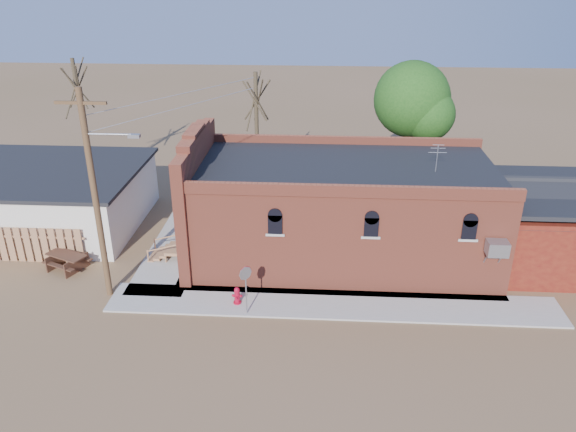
# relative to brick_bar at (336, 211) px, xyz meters

# --- Properties ---
(ground) EXTENTS (120.00, 120.00, 0.00)m
(ground) POSITION_rel_brick_bar_xyz_m (-1.64, -5.49, -2.34)
(ground) COLOR brown
(ground) RESTS_ON ground
(sidewalk_south) EXTENTS (19.00, 2.20, 0.08)m
(sidewalk_south) POSITION_rel_brick_bar_xyz_m (-0.14, -4.59, -2.30)
(sidewalk_south) COLOR #9E9991
(sidewalk_south) RESTS_ON ground
(sidewalk_west) EXTENTS (2.60, 10.00, 0.08)m
(sidewalk_west) POSITION_rel_brick_bar_xyz_m (-7.94, 0.51, -2.30)
(sidewalk_west) COLOR #9E9991
(sidewalk_west) RESTS_ON ground
(brick_bar) EXTENTS (16.40, 7.97, 6.30)m
(brick_bar) POSITION_rel_brick_bar_xyz_m (0.00, 0.00, 0.00)
(brick_bar) COLOR #A84933
(brick_bar) RESTS_ON ground
(red_shed) EXTENTS (5.40, 6.40, 4.30)m
(red_shed) POSITION_rel_brick_bar_xyz_m (9.86, 0.01, -0.07)
(red_shed) COLOR #5A130F
(red_shed) RESTS_ON ground
(wood_fence) EXTENTS (5.20, 0.10, 1.80)m
(wood_fence) POSITION_rel_brick_bar_xyz_m (-14.44, -1.69, -1.44)
(wood_fence) COLOR #925D42
(wood_fence) RESTS_ON ground
(utility_pole) EXTENTS (3.12, 0.26, 9.00)m
(utility_pole) POSITION_rel_brick_bar_xyz_m (-9.79, -4.29, 2.43)
(utility_pole) COLOR #4C361E
(utility_pole) RESTS_ON ground
(tree_bare_near) EXTENTS (2.80, 2.80, 7.65)m
(tree_bare_near) POSITION_rel_brick_bar_xyz_m (-4.64, 7.51, 3.62)
(tree_bare_near) COLOR #4A402A
(tree_bare_near) RESTS_ON ground
(tree_bare_far) EXTENTS (2.80, 2.80, 8.16)m
(tree_bare_far) POSITION_rel_brick_bar_xyz_m (-15.64, 8.51, 4.02)
(tree_bare_far) COLOR #4A402A
(tree_bare_far) RESTS_ON ground
(tree_leafy) EXTENTS (4.40, 4.40, 8.15)m
(tree_leafy) POSITION_rel_brick_bar_xyz_m (4.36, 8.01, 3.59)
(tree_leafy) COLOR #4A402A
(tree_leafy) RESTS_ON ground
(fire_hydrant) EXTENTS (0.45, 0.45, 0.77)m
(fire_hydrant) POSITION_rel_brick_bar_xyz_m (-4.17, -4.79, -1.88)
(fire_hydrant) COLOR #A30922
(fire_hydrant) RESTS_ON sidewalk_south
(stop_sign) EXTENTS (0.45, 0.46, 2.18)m
(stop_sign) POSITION_rel_brick_bar_xyz_m (-3.67, -5.49, -0.59)
(stop_sign) COLOR gray
(stop_sign) RESTS_ON sidewalk_south
(trash_barrel) EXTENTS (0.57, 0.57, 0.71)m
(trash_barrel) POSITION_rel_brick_bar_xyz_m (-6.94, 0.70, -1.91)
(trash_barrel) COLOR navy
(trash_barrel) RESTS_ON sidewalk_west
(picnic_table) EXTENTS (2.29, 2.05, 0.78)m
(picnic_table) POSITION_rel_brick_bar_xyz_m (-12.55, -2.29, -1.83)
(picnic_table) COLOR #46291C
(picnic_table) RESTS_ON ground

